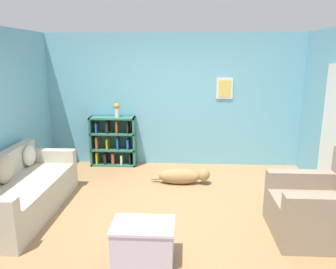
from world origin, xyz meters
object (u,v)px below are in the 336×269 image
dog (184,176)px  vase (117,109)px  coffee_table (143,241)px  couch (20,192)px  recliner_chair (321,208)px  bookshelf (113,142)px

dog → vase: 1.91m
coffee_table → dog: size_ratio=0.65×
couch → dog: bearing=27.8°
dog → recliner_chair: bearing=-42.7°
recliner_chair → vase: (-3.03, 2.50, 0.79)m
couch → recliner_chair: (3.98, -0.36, 0.04)m
couch → vase: (0.96, 2.14, 0.83)m
bookshelf → dog: bookshelf is taller
bookshelf → coffee_table: (1.02, -3.16, -0.24)m
coffee_table → recliner_chair: bearing=16.8°
vase → recliner_chair: bearing=-39.6°
couch → vase: vase is taller
recliner_chair → dog: bearing=137.3°
dog → vase: bearing=144.9°
recliner_chair → dog: recliner_chair is taller
recliner_chair → bookshelf: bearing=141.1°
coffee_table → vase: 3.40m
recliner_chair → dog: (-1.70, 1.57, -0.21)m
bookshelf → recliner_chair: recliner_chair is taller
bookshelf → vase: vase is taller
dog → coffee_table: bearing=-100.6°
bookshelf → vase: 0.68m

